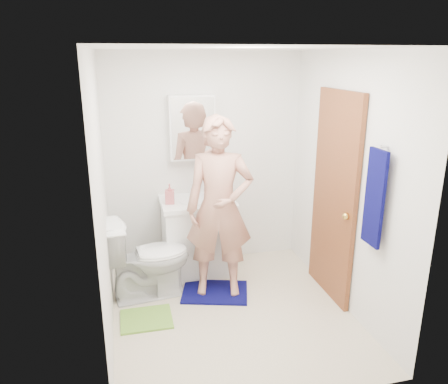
# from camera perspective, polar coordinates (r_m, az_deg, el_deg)

# --- Properties ---
(floor) EXTENTS (2.20, 2.40, 0.02)m
(floor) POSITION_cam_1_polar(r_m,az_deg,el_deg) (4.33, 1.02, -15.55)
(floor) COLOR beige
(floor) RESTS_ON ground
(ceiling) EXTENTS (2.20, 2.40, 0.02)m
(ceiling) POSITION_cam_1_polar(r_m,az_deg,el_deg) (3.63, 1.23, 18.43)
(ceiling) COLOR white
(ceiling) RESTS_ON ground
(wall_back) EXTENTS (2.20, 0.02, 2.40)m
(wall_back) POSITION_cam_1_polar(r_m,az_deg,el_deg) (4.95, -2.51, 4.00)
(wall_back) COLOR silver
(wall_back) RESTS_ON ground
(wall_front) EXTENTS (2.20, 0.02, 2.40)m
(wall_front) POSITION_cam_1_polar(r_m,az_deg,el_deg) (2.74, 7.71, -7.50)
(wall_front) COLOR silver
(wall_front) RESTS_ON ground
(wall_left) EXTENTS (0.02, 2.40, 2.40)m
(wall_left) POSITION_cam_1_polar(r_m,az_deg,el_deg) (3.69, -15.77, -1.33)
(wall_left) COLOR silver
(wall_left) RESTS_ON ground
(wall_right) EXTENTS (0.02, 2.40, 2.40)m
(wall_right) POSITION_cam_1_polar(r_m,az_deg,el_deg) (4.22, 15.83, 1.00)
(wall_right) COLOR silver
(wall_right) RESTS_ON ground
(vanity_cabinet) EXTENTS (0.75, 0.55, 0.80)m
(vanity_cabinet) POSITION_cam_1_polar(r_m,az_deg,el_deg) (4.90, -3.43, -6.04)
(vanity_cabinet) COLOR white
(vanity_cabinet) RESTS_ON floor
(countertop) EXTENTS (0.79, 0.59, 0.05)m
(countertop) POSITION_cam_1_polar(r_m,az_deg,el_deg) (4.74, -3.52, -1.32)
(countertop) COLOR white
(countertop) RESTS_ON vanity_cabinet
(sink_basin) EXTENTS (0.40, 0.40, 0.03)m
(sink_basin) POSITION_cam_1_polar(r_m,az_deg,el_deg) (4.74, -3.52, -1.15)
(sink_basin) COLOR white
(sink_basin) RESTS_ON countertop
(faucet) EXTENTS (0.03, 0.03, 0.12)m
(faucet) POSITION_cam_1_polar(r_m,az_deg,el_deg) (4.89, -3.92, 0.28)
(faucet) COLOR silver
(faucet) RESTS_ON countertop
(medicine_cabinet) EXTENTS (0.50, 0.12, 0.70)m
(medicine_cabinet) POSITION_cam_1_polar(r_m,az_deg,el_deg) (4.77, -4.19, 8.38)
(medicine_cabinet) COLOR white
(medicine_cabinet) RESTS_ON wall_back
(mirror_panel) EXTENTS (0.46, 0.01, 0.66)m
(mirror_panel) POSITION_cam_1_polar(r_m,az_deg,el_deg) (4.71, -4.06, 8.26)
(mirror_panel) COLOR white
(mirror_panel) RESTS_ON wall_back
(door) EXTENTS (0.05, 0.80, 2.05)m
(door) POSITION_cam_1_polar(r_m,az_deg,el_deg) (4.38, 14.18, -0.70)
(door) COLOR brown
(door) RESTS_ON ground
(door_knob) EXTENTS (0.07, 0.07, 0.07)m
(door_knob) POSITION_cam_1_polar(r_m,az_deg,el_deg) (4.12, 15.66, -3.07)
(door_knob) COLOR gold
(door_knob) RESTS_ON door
(towel) EXTENTS (0.03, 0.24, 0.80)m
(towel) POSITION_cam_1_polar(r_m,az_deg,el_deg) (3.70, 19.07, -0.77)
(towel) COLOR #08084A
(towel) RESTS_ON wall_right
(towel_hook) EXTENTS (0.06, 0.02, 0.02)m
(towel_hook) POSITION_cam_1_polar(r_m,az_deg,el_deg) (3.63, 20.26, 5.60)
(towel_hook) COLOR silver
(towel_hook) RESTS_ON wall_right
(toilet) EXTENTS (0.87, 0.56, 0.84)m
(toilet) POSITION_cam_1_polar(r_m,az_deg,el_deg) (4.46, -9.90, -8.45)
(toilet) COLOR white
(toilet) RESTS_ON floor
(bath_mat) EXTENTS (0.77, 0.64, 0.02)m
(bath_mat) POSITION_cam_1_polar(r_m,az_deg,el_deg) (4.62, -1.19, -12.93)
(bath_mat) COLOR #08084A
(bath_mat) RESTS_ON floor
(green_rug) EXTENTS (0.47, 0.40, 0.02)m
(green_rug) POSITION_cam_1_polar(r_m,az_deg,el_deg) (4.28, -10.11, -16.00)
(green_rug) COLOR #72AD39
(green_rug) RESTS_ON floor
(soap_dispenser) EXTENTS (0.11, 0.11, 0.21)m
(soap_dispenser) POSITION_cam_1_polar(r_m,az_deg,el_deg) (4.62, -7.11, -0.23)
(soap_dispenser) COLOR #C15A5E
(soap_dispenser) RESTS_ON countertop
(toothbrush_cup) EXTENTS (0.18, 0.18, 0.11)m
(toothbrush_cup) POSITION_cam_1_polar(r_m,az_deg,el_deg) (4.83, -1.53, 0.02)
(toothbrush_cup) COLOR #894495
(toothbrush_cup) RESTS_ON countertop
(man) EXTENTS (0.74, 0.58, 1.80)m
(man) POSITION_cam_1_polar(r_m,az_deg,el_deg) (4.25, -0.60, -2.12)
(man) COLOR tan
(man) RESTS_ON bath_mat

